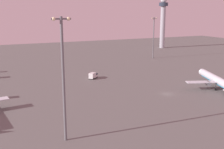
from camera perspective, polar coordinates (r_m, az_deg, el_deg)
name	(u,v)px	position (r m, az deg, el deg)	size (l,w,h in m)	color
ground_plane	(167,94)	(116.58, 11.08, -3.89)	(416.00, 416.00, 0.00)	#605E5B
control_tower	(163,19)	(260.30, 10.27, 11.03)	(8.00, 8.00, 45.43)	#A8A8B2
airplane_taxiway_distant	(219,81)	(128.78, 20.79, -1.27)	(27.81, 35.29, 9.40)	silver
catering_truck	(93,75)	(140.08, -3.83, -0.20)	(5.79, 5.51, 3.05)	white
apron_light_east	(154,35)	(201.27, 8.41, 7.85)	(4.80, 0.90, 28.61)	slate
apron_light_west	(63,74)	(70.59, -9.85, 0.16)	(4.80, 0.90, 31.66)	slate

